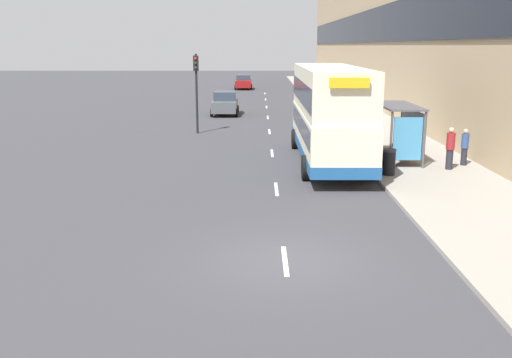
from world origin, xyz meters
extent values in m
plane|color=#38383D|center=(0.00, 0.00, 0.00)|extent=(220.00, 220.00, 0.00)
cube|color=gray|center=(6.50, 38.50, 0.07)|extent=(5.00, 93.00, 0.14)
cube|color=tan|center=(10.50, 38.50, 7.64)|extent=(3.00, 93.00, 15.28)
cube|color=black|center=(8.96, 38.50, 6.88)|extent=(0.12, 89.28, 2.75)
cube|color=silver|center=(0.00, -0.02, 0.01)|extent=(0.12, 2.00, 0.01)
cube|color=silver|center=(0.00, 7.23, 0.01)|extent=(0.12, 2.00, 0.01)
cube|color=silver|center=(0.00, 14.48, 0.01)|extent=(0.12, 2.00, 0.01)
cube|color=silver|center=(0.00, 21.74, 0.01)|extent=(0.12, 2.00, 0.01)
cube|color=silver|center=(0.00, 28.99, 0.01)|extent=(0.12, 2.00, 0.01)
cube|color=silver|center=(0.00, 36.24, 0.01)|extent=(0.12, 2.00, 0.01)
cube|color=silver|center=(0.00, 43.50, 0.01)|extent=(0.12, 2.00, 0.01)
cube|color=silver|center=(0.00, 50.75, 0.01)|extent=(0.12, 2.00, 0.01)
cube|color=#4C4C51|center=(5.60, 12.37, 2.58)|extent=(1.60, 4.20, 0.08)
cylinder|color=#4C4C51|center=(4.90, 10.37, 1.34)|extent=(0.10, 0.10, 2.40)
cylinder|color=#4C4C51|center=(4.90, 14.37, 1.34)|extent=(0.10, 0.10, 2.40)
cylinder|color=#4C4C51|center=(6.30, 10.37, 1.34)|extent=(0.10, 0.10, 2.40)
cylinder|color=#4C4C51|center=(6.30, 14.37, 1.34)|extent=(0.10, 0.10, 2.40)
cube|color=#99A8B2|center=(6.27, 12.37, 1.46)|extent=(0.04, 3.68, 1.92)
cube|color=#3F8CBF|center=(5.60, 10.43, 1.39)|extent=(1.19, 0.10, 1.82)
cube|color=maroon|center=(5.85, 12.37, 0.59)|extent=(0.36, 2.80, 0.08)
cube|color=beige|center=(2.48, 12.13, 1.43)|extent=(2.55, 11.02, 1.85)
cube|color=beige|center=(2.48, 12.13, 3.33)|extent=(2.50, 10.69, 1.95)
cube|color=#1E518C|center=(2.48, 12.13, 0.72)|extent=(2.58, 11.07, 0.45)
cube|color=#2D3847|center=(2.48, 12.13, 1.79)|extent=(2.58, 10.36, 0.81)
cube|color=#2D3847|center=(2.48, 12.13, 3.23)|extent=(2.55, 10.36, 0.94)
cube|color=yellow|center=(2.48, 6.64, 3.95)|extent=(1.40, 0.08, 0.36)
cylinder|color=black|center=(1.20, 15.88, 0.50)|extent=(0.30, 1.00, 1.00)
cylinder|color=black|center=(3.75, 15.88, 0.50)|extent=(0.30, 1.00, 1.00)
cylinder|color=black|center=(1.20, 8.72, 0.50)|extent=(0.30, 1.00, 1.00)
cylinder|color=black|center=(3.75, 8.72, 0.50)|extent=(0.30, 1.00, 1.00)
cube|color=#4C5156|center=(-3.28, 30.57, 0.71)|extent=(1.85, 4.08, 0.81)
cube|color=#2D3847|center=(-3.28, 30.77, 1.45)|extent=(1.63, 1.96, 0.67)
cylinder|color=black|center=(-2.36, 29.30, 0.30)|extent=(0.20, 0.60, 0.60)
cylinder|color=black|center=(-4.20, 29.30, 0.30)|extent=(0.20, 0.60, 0.60)
cylinder|color=black|center=(-2.36, 31.83, 0.30)|extent=(0.20, 0.60, 0.60)
cylinder|color=black|center=(-4.20, 31.83, 0.30)|extent=(0.20, 0.60, 0.60)
cube|color=maroon|center=(-2.56, 57.10, 0.69)|extent=(1.89, 4.03, 0.78)
cube|color=#2D3847|center=(-2.56, 57.30, 1.40)|extent=(1.67, 1.93, 0.64)
cylinder|color=black|center=(-1.62, 55.85, 0.30)|extent=(0.20, 0.60, 0.60)
cylinder|color=black|center=(-3.51, 55.85, 0.30)|extent=(0.20, 0.60, 0.60)
cylinder|color=black|center=(-1.62, 58.35, 0.30)|extent=(0.20, 0.60, 0.60)
cylinder|color=black|center=(-3.51, 58.35, 0.30)|extent=(0.20, 0.60, 0.60)
cylinder|color=#23232D|center=(8.24, 11.00, 0.52)|extent=(0.26, 0.26, 0.75)
cylinder|color=navy|center=(8.24, 11.00, 1.20)|extent=(0.31, 0.31, 0.63)
sphere|color=tan|center=(8.24, 11.00, 1.62)|extent=(0.20, 0.20, 0.20)
cylinder|color=#23232D|center=(7.33, 10.14, 0.56)|extent=(0.29, 0.29, 0.84)
cylinder|color=maroon|center=(7.33, 10.14, 1.33)|extent=(0.35, 0.35, 0.70)
sphere|color=tan|center=(7.33, 10.14, 1.79)|extent=(0.23, 0.23, 0.23)
cylinder|color=#23232D|center=(4.70, 13.60, 0.55)|extent=(0.28, 0.28, 0.82)
cylinder|color=#26262D|center=(4.70, 13.60, 1.31)|extent=(0.34, 0.34, 0.69)
sphere|color=tan|center=(4.70, 13.60, 1.76)|extent=(0.22, 0.22, 0.22)
cylinder|color=#23232D|center=(4.95, 14.30, 0.58)|extent=(0.30, 0.30, 0.87)
cylinder|color=#337260|center=(4.95, 14.30, 1.38)|extent=(0.36, 0.36, 0.73)
sphere|color=tan|center=(4.95, 14.30, 1.86)|extent=(0.24, 0.24, 0.24)
cylinder|color=black|center=(4.55, 9.06, 0.61)|extent=(0.52, 0.52, 0.95)
cylinder|color=#2D2D33|center=(4.55, 9.06, 1.14)|extent=(0.55, 0.55, 0.10)
cylinder|color=black|center=(-4.40, 21.14, 2.37)|extent=(0.14, 0.14, 4.73)
cube|color=black|center=(-4.40, 21.09, 4.18)|extent=(0.30, 0.24, 0.90)
sphere|color=red|center=(-4.40, 20.97, 4.45)|extent=(0.16, 0.16, 0.16)
sphere|color=#2D2D2D|center=(-4.40, 20.97, 4.18)|extent=(0.16, 0.16, 0.16)
sphere|color=#2D2D2D|center=(-4.40, 20.97, 3.91)|extent=(0.16, 0.16, 0.16)
camera|label=1|loc=(-0.65, -13.31, 5.20)|focal=40.00mm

